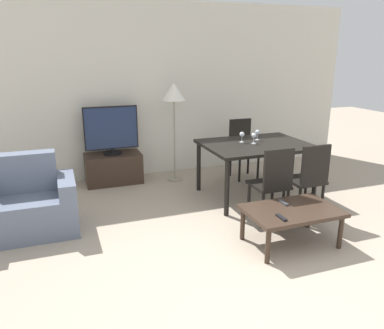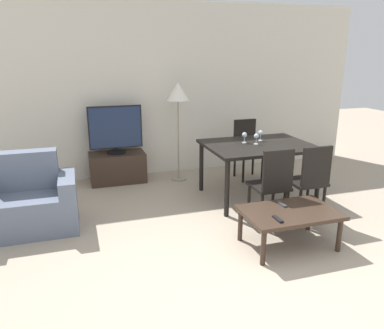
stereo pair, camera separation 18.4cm
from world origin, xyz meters
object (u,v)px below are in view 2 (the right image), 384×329
at_px(dining_chair_near, 272,183).
at_px(remote_secondary, 278,219).
at_px(dining_chair_near_right, 310,178).
at_px(wine_glass_center, 256,137).
at_px(tv_stand, 118,167).
at_px(tv, 115,130).
at_px(floor_lamp, 178,96).
at_px(dining_table, 258,149).
at_px(remote_primary, 282,204).
at_px(coffee_table, 290,215).
at_px(wine_glass_left, 261,134).
at_px(wine_glass_right, 244,135).
at_px(armchair, 28,203).
at_px(dining_chair_far, 247,146).

bearing_deg(dining_chair_near, remote_secondary, -114.72).
xyz_separation_m(dining_chair_near, dining_chair_near_right, (0.49, 0.00, 0.00)).
bearing_deg(wine_glass_center, tv_stand, 143.96).
distance_m(tv, floor_lamp, 1.06).
distance_m(tv_stand, dining_table, 2.19).
height_order(dining_chair_near_right, remote_primary, dining_chair_near_right).
relative_size(coffee_table, remote_primary, 6.36).
bearing_deg(floor_lamp, wine_glass_left, -42.92).
xyz_separation_m(coffee_table, remote_primary, (-0.00, 0.15, 0.06)).
distance_m(remote_secondary, wine_glass_right, 1.74).
xyz_separation_m(armchair, floor_lamp, (2.07, 1.17, 1.00)).
relative_size(dining_chair_near, dining_chair_near_right, 1.00).
bearing_deg(dining_table, remote_primary, -105.08).
height_order(remote_primary, wine_glass_right, wine_glass_right).
xyz_separation_m(dining_chair_near, dining_chair_far, (0.49, 1.69, 0.00)).
bearing_deg(wine_glass_center, dining_chair_near, -103.83).
bearing_deg(wine_glass_left, dining_table, -123.83).
bearing_deg(dining_table, dining_chair_near, -106.20).
relative_size(tv_stand, dining_table, 0.60).
distance_m(dining_chair_near_right, wine_glass_left, 1.08).
distance_m(coffee_table, remote_primary, 0.16).
bearing_deg(wine_glass_center, dining_chair_far, 71.50).
bearing_deg(remote_secondary, tv, 113.58).
bearing_deg(armchair, floor_lamp, 29.52).
relative_size(floor_lamp, remote_secondary, 10.06).
relative_size(dining_chair_far, wine_glass_left, 6.30).
height_order(coffee_table, wine_glass_left, wine_glass_left).
xyz_separation_m(dining_table, dining_chair_near, (-0.25, -0.84, -0.16)).
height_order(armchair, floor_lamp, floor_lamp).
bearing_deg(tv_stand, floor_lamp, -11.71).
bearing_deg(wine_glass_right, armchair, -174.85).
relative_size(coffee_table, dining_chair_far, 1.04).
bearing_deg(remote_secondary, dining_table, 69.94).
xyz_separation_m(dining_table, wine_glass_right, (-0.15, 0.12, 0.18)).
xyz_separation_m(armchair, wine_glass_center, (2.85, 0.12, 0.55)).
relative_size(dining_table, dining_chair_far, 1.52).
distance_m(floor_lamp, remote_primary, 2.47).
xyz_separation_m(tv, dining_table, (1.75, -1.24, -0.14)).
bearing_deg(dining_chair_far, dining_chair_near, -106.20).
bearing_deg(wine_glass_left, wine_glass_right, -169.02).
distance_m(tv_stand, coffee_table, 2.96).
distance_m(armchair, remote_primary, 2.79).
bearing_deg(remote_primary, tv_stand, 120.38).
bearing_deg(dining_chair_far, wine_glass_center, -108.50).
xyz_separation_m(dining_chair_far, wine_glass_center, (-0.28, -0.85, 0.34)).
xyz_separation_m(tv_stand, coffee_table, (1.43, -2.59, 0.12)).
xyz_separation_m(tv_stand, wine_glass_right, (1.60, -1.12, 0.63)).
xyz_separation_m(dining_chair_far, wine_glass_left, (-0.13, -0.67, 0.34)).
height_order(coffee_table, dining_chair_near_right, dining_chair_near_right).
bearing_deg(dining_chair_near_right, wine_glass_right, 112.35).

